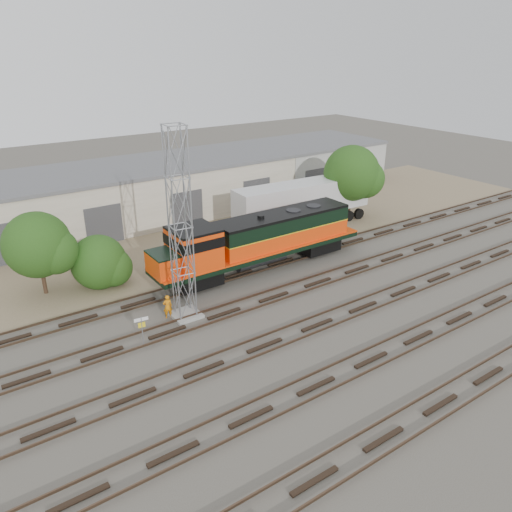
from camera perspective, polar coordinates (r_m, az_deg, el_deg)
ground at (r=33.40m, az=3.58°, el=-5.79°), size 140.00×140.00×0.00m
dirt_strip at (r=44.98m, az=-8.27°, el=1.90°), size 80.00×16.00×0.02m
tracks at (r=31.38m, az=6.99°, el=-7.82°), size 80.00×20.40×0.28m
warehouse at (r=51.12m, az=-12.50°, el=7.32°), size 58.40×10.40×5.30m
locomotive at (r=37.68m, az=0.16°, el=1.82°), size 17.64×3.09×4.24m
signal_tower at (r=30.09m, az=-8.62°, el=2.93°), size 1.78×1.78×12.05m
sign_post at (r=29.22m, az=-12.91°, el=-7.85°), size 0.80×0.15×1.97m
worker at (r=32.18m, az=-10.07°, el=-5.71°), size 0.64×0.49×1.60m
semi_trailer at (r=47.37m, az=5.71°, el=6.55°), size 14.02×3.63×4.27m
dumpster_blue at (r=54.77m, az=6.92°, el=6.68°), size 1.70×1.61×1.50m
dumpster_red at (r=54.52m, az=7.51°, el=6.52°), size 1.73×1.65×1.40m
tree_west at (r=36.54m, az=-23.29°, el=1.01°), size 4.74×4.52×5.91m
tree_mid at (r=37.25m, az=-17.15°, el=-0.83°), size 4.16×3.96×3.96m
tree_east at (r=49.69m, az=11.25°, el=9.10°), size 5.65×5.38×7.27m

